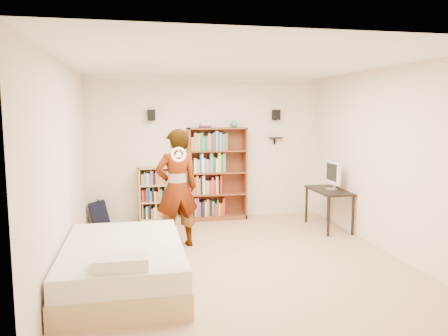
# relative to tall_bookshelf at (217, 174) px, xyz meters

# --- Properties ---
(ground) EXTENTS (4.50, 5.00, 0.01)m
(ground) POSITION_rel_tall_bookshelf_xyz_m (-0.17, -2.34, -0.88)
(ground) COLOR tan
(ground) RESTS_ON ground
(room_shell) EXTENTS (4.52, 5.02, 2.71)m
(room_shell) POSITION_rel_tall_bookshelf_xyz_m (-0.17, -2.34, 0.88)
(room_shell) COLOR beige
(room_shell) RESTS_ON ground
(crown_molding) EXTENTS (4.50, 5.00, 0.06)m
(crown_molding) POSITION_rel_tall_bookshelf_xyz_m (-0.17, -2.34, 1.79)
(crown_molding) COLOR white
(crown_molding) RESTS_ON room_shell
(speaker_left) EXTENTS (0.14, 0.12, 0.20)m
(speaker_left) POSITION_rel_tall_bookshelf_xyz_m (-1.22, 0.06, 1.12)
(speaker_left) COLOR black
(speaker_left) RESTS_ON room_shell
(speaker_right) EXTENTS (0.14, 0.12, 0.20)m
(speaker_right) POSITION_rel_tall_bookshelf_xyz_m (1.18, 0.06, 1.12)
(speaker_right) COLOR black
(speaker_right) RESTS_ON room_shell
(wall_shelf) EXTENTS (0.25, 0.16, 0.02)m
(wall_shelf) POSITION_rel_tall_bookshelf_xyz_m (1.18, 0.07, 0.67)
(wall_shelf) COLOR black
(wall_shelf) RESTS_ON room_shell
(tall_bookshelf) EXTENTS (1.11, 0.32, 1.76)m
(tall_bookshelf) POSITION_rel_tall_bookshelf_xyz_m (0.00, 0.00, 0.00)
(tall_bookshelf) COLOR brown
(tall_bookshelf) RESTS_ON ground
(low_bookshelf) EXTENTS (0.84, 0.31, 1.05)m
(low_bookshelf) POSITION_rel_tall_bookshelf_xyz_m (-1.06, 0.01, -0.36)
(low_bookshelf) COLOR tan
(low_bookshelf) RESTS_ON ground
(computer_desk) EXTENTS (0.51, 1.03, 0.70)m
(computer_desk) POSITION_rel_tall_bookshelf_xyz_m (1.80, -1.06, -0.53)
(computer_desk) COLOR black
(computer_desk) RESTS_ON ground
(imac) EXTENTS (0.11, 0.50, 0.50)m
(imac) POSITION_rel_tall_bookshelf_xyz_m (1.85, -1.06, 0.07)
(imac) COLOR white
(imac) RESTS_ON computer_desk
(daybed) EXTENTS (1.40, 2.16, 0.64)m
(daybed) POSITION_rel_tall_bookshelf_xyz_m (-1.70, -2.96, -0.56)
(daybed) COLOR silver
(daybed) RESTS_ON ground
(person) EXTENTS (0.73, 0.55, 1.81)m
(person) POSITION_rel_tall_bookshelf_xyz_m (-0.92, -1.57, 0.02)
(person) COLOR black
(person) RESTS_ON ground
(wii_wheel) EXTENTS (0.22, 0.08, 0.22)m
(wii_wheel) POSITION_rel_tall_bookshelf_xyz_m (-0.92, -1.91, 0.57)
(wii_wheel) COLOR white
(wii_wheel) RESTS_ON person
(navy_bag) EXTENTS (0.37, 0.28, 0.45)m
(navy_bag) POSITION_rel_tall_bookshelf_xyz_m (-2.20, -0.03, -0.65)
(navy_bag) COLOR black
(navy_bag) RESTS_ON ground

